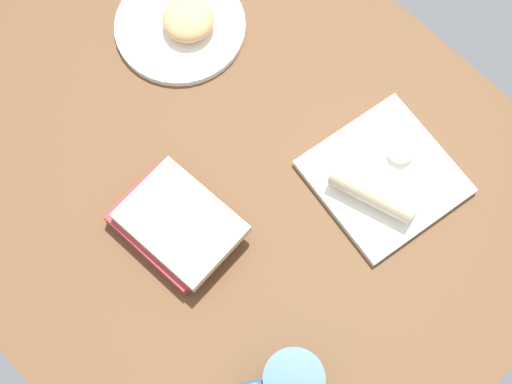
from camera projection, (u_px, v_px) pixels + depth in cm
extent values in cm
cube|color=brown|center=(220.00, 171.00, 128.83)|extent=(110.00, 90.00, 4.00)
cylinder|color=white|center=(180.00, 26.00, 135.17)|extent=(23.32, 23.32, 1.40)
ellipsoid|color=tan|center=(188.00, 19.00, 131.98)|extent=(12.61, 12.60, 4.98)
cube|color=white|center=(384.00, 177.00, 125.44)|extent=(24.32, 24.32, 1.60)
cylinder|color=silver|center=(401.00, 150.00, 124.86)|extent=(4.53, 4.53, 2.49)
cylinder|color=#D65226|center=(402.00, 148.00, 123.97)|extent=(3.72, 3.72, 0.40)
cylinder|color=beige|center=(375.00, 188.00, 120.92)|extent=(15.52, 9.81, 5.69)
cube|color=#A53338|center=(173.00, 228.00, 121.47)|extent=(18.78, 14.07, 3.58)
cube|color=beige|center=(181.00, 223.00, 118.72)|extent=(18.89, 14.71, 2.22)
cylinder|color=#2D518C|center=(293.00, 382.00, 110.95)|extent=(8.92, 8.92, 8.63)
cylinder|color=olive|center=(294.00, 379.00, 107.45)|extent=(7.31, 7.31, 0.40)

